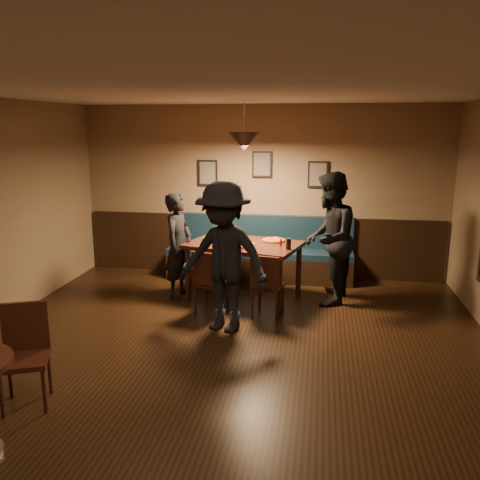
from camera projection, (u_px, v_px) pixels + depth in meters
The scene contains 24 objects.
floor at pixel (221, 369), 5.18m from camera, with size 7.00×7.00×0.00m, color black.
ceiling at pixel (218, 87), 4.56m from camera, with size 7.00×7.00×0.00m, color silver.
wall_back at pixel (262, 192), 8.24m from camera, with size 6.00×6.00×0.00m, color #8C704F.
wainscot at pixel (261, 245), 8.41m from camera, with size 5.88×0.06×1.00m, color black.
booth_bench at pixel (259, 249), 8.15m from camera, with size 3.00×0.60×1.00m, color #0F232D, non-canonical shape.
picture_left at pixel (208, 173), 8.28m from camera, with size 0.32×0.04×0.42m, color black.
picture_center at pixel (262, 164), 8.11m from camera, with size 0.32×0.04×0.42m, color black.
picture_right at pixel (318, 174), 8.00m from camera, with size 0.32×0.04×0.42m, color black.
pendant_lamp at pixel (244, 141), 6.83m from camera, with size 0.44×0.44×0.25m, color black.
dining_table at pixel (244, 271), 7.24m from camera, with size 1.55×0.99×0.83m, color black.
chair_near_left at pixel (211, 281), 6.69m from camera, with size 0.38×0.38×0.87m, color black, non-canonical shape.
chair_near_right at pixel (268, 285), 6.56m from camera, with size 0.38×0.38×0.86m, color black, non-canonical shape.
diner_left at pixel (179, 246), 7.27m from camera, with size 0.56×0.37×1.53m, color black.
diner_right at pixel (329, 239), 6.97m from camera, with size 0.90×0.70×1.85m, color black.
diner_front at pixel (224, 258), 6.01m from camera, with size 1.18×0.68×1.83m, color black.
pizza_a at pixel (219, 239), 7.32m from camera, with size 0.36×0.36×0.04m, color gold.
pizza_b at pixel (241, 244), 6.98m from camera, with size 0.37×0.37×0.04m, color orange.
pizza_c at pixel (274, 240), 7.25m from camera, with size 0.32×0.32×0.04m, color orange.
soda_glass at pixel (288, 244), 6.76m from camera, with size 0.07×0.07×0.15m, color black.
tabasco_bottle at pixel (281, 242), 6.96m from camera, with size 0.03×0.03×0.12m, color maroon.
napkin_a at pixel (208, 237), 7.50m from camera, with size 0.15×0.15×0.01m, color #1F742F.
napkin_b at pixel (204, 246), 6.97m from camera, with size 0.14×0.14×0.01m, color #1E732F.
cutlery_set at pixel (242, 250), 6.73m from camera, with size 0.02×0.19×0.00m, color silver.
cafe_chair_far at pixel (24, 358), 4.43m from camera, with size 0.40×0.40×0.91m, color black, non-canonical shape.
Camera 1 is at (0.96, -4.66, 2.46)m, focal length 37.55 mm.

